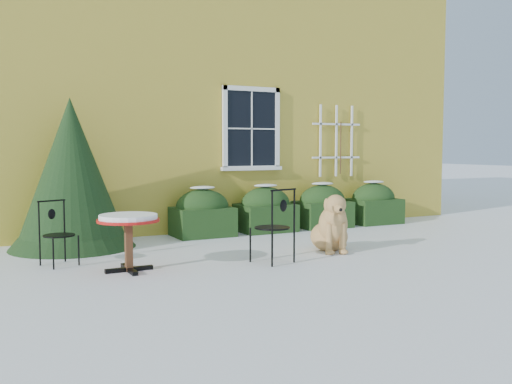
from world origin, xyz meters
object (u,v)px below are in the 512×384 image
evergreen_shrub (72,188)px  bistro_table (128,224)px  dog (332,228)px  patio_chair_near (275,226)px  patio_chair_far (57,233)px

evergreen_shrub → bistro_table: (0.35, -2.17, -0.34)m
evergreen_shrub → dog: evergreen_shrub is taller
patio_chair_near → patio_chair_far: 2.97m
evergreen_shrub → patio_chair_near: size_ratio=2.30×
evergreen_shrub → patio_chair_far: (-0.42, -1.33, -0.52)m
bistro_table → dog: bearing=-0.3°
evergreen_shrub → patio_chair_far: size_ratio=2.70×
patio_chair_far → dog: bearing=-32.5°
patio_chair_near → dog: (1.20, 0.35, -0.15)m
bistro_table → patio_chair_far: patio_chair_far is taller
evergreen_shrub → dog: (3.50, -2.18, -0.59)m
bistro_table → patio_chair_near: (1.95, -0.37, -0.10)m
patio_chair_far → dog: dog is taller
evergreen_shrub → patio_chair_near: 3.45m
patio_chair_far → evergreen_shrub: bearing=52.4°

